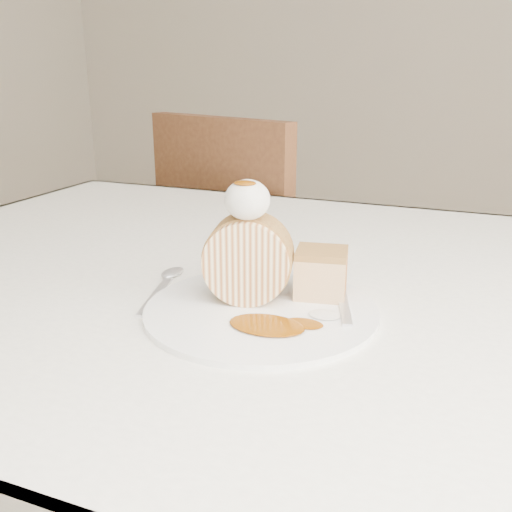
% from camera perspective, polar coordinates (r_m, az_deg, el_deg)
% --- Properties ---
extents(table, '(1.40, 0.90, 0.75)m').
position_cam_1_polar(table, '(0.77, 6.59, -8.63)').
color(table, silver).
rests_on(table, ground).
extents(chair_far, '(0.54, 0.54, 0.90)m').
position_cam_1_polar(chair_far, '(1.50, -0.65, -0.86)').
color(chair_far, brown).
rests_on(chair_far, ground).
extents(plate, '(0.30, 0.30, 0.01)m').
position_cam_1_polar(plate, '(0.63, 0.51, -5.43)').
color(plate, white).
rests_on(plate, table).
extents(roulade_slice, '(0.11, 0.07, 0.10)m').
position_cam_1_polar(roulade_slice, '(0.64, -0.81, -0.33)').
color(roulade_slice, '#FFE9B1').
rests_on(roulade_slice, plate).
extents(cake_chunk, '(0.07, 0.06, 0.05)m').
position_cam_1_polar(cake_chunk, '(0.66, 6.51, -1.97)').
color(cake_chunk, '#A37B3D').
rests_on(cake_chunk, plate).
extents(whipped_cream, '(0.05, 0.05, 0.04)m').
position_cam_1_polar(whipped_cream, '(0.61, -0.88, 5.65)').
color(whipped_cream, white).
rests_on(whipped_cream, roulade_slice).
extents(caramel_drizzle, '(0.02, 0.02, 0.01)m').
position_cam_1_polar(caramel_drizzle, '(0.60, -1.12, 7.82)').
color(caramel_drizzle, '#743904').
rests_on(caramel_drizzle, whipped_cream).
extents(caramel_pool, '(0.09, 0.07, 0.00)m').
position_cam_1_polar(caramel_pool, '(0.58, 1.07, -6.90)').
color(caramel_pool, '#743904').
rests_on(caramel_pool, plate).
extents(fork, '(0.07, 0.15, 0.00)m').
position_cam_1_polar(fork, '(0.64, 8.76, -4.80)').
color(fork, silver).
rests_on(fork, plate).
extents(spoon, '(0.06, 0.14, 0.00)m').
position_cam_1_polar(spoon, '(0.68, -9.99, -3.94)').
color(spoon, silver).
rests_on(spoon, table).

